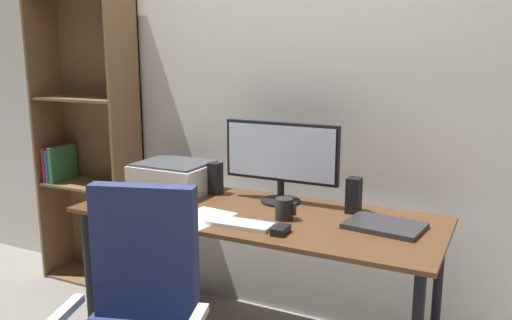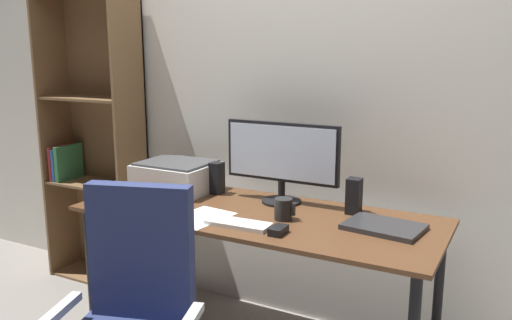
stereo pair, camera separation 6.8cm
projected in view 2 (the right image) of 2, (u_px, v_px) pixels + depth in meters
back_wall at (302, 87)px, 2.80m from camera, size 6.40×0.10×2.60m
desk at (256, 228)px, 2.48m from camera, size 1.73×0.70×0.74m
monitor at (282, 157)px, 2.58m from camera, size 0.60×0.20×0.41m
keyboard at (239, 224)px, 2.28m from camera, size 0.29×0.12×0.02m
mouse at (278, 230)px, 2.17m from camera, size 0.06×0.10×0.03m
coffee_mug at (283, 209)px, 2.35m from camera, size 0.10×0.08×0.10m
laptop at (384, 227)px, 2.23m from camera, size 0.35×0.27×0.02m
speaker_left at (217, 178)px, 2.78m from camera, size 0.06×0.07×0.17m
speaker_right at (354, 196)px, 2.43m from camera, size 0.06×0.07×0.17m
printer at (177, 176)px, 2.84m from camera, size 0.40×0.34×0.16m
paper_sheet at (201, 217)px, 2.39m from camera, size 0.24×0.32×0.00m
bookshelf at (95, 143)px, 3.37m from camera, size 0.67×0.28×1.85m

